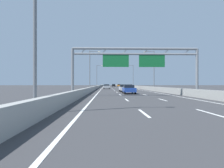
{
  "coord_description": "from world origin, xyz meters",
  "views": [
    {
      "loc": [
        -3.86,
        1.74,
        1.6
      ],
      "look_at": [
        -1.47,
        79.98,
        1.51
      ],
      "focal_mm": 32.05,
      "sensor_mm": 36.0,
      "label": 1
    }
  ],
  "objects_px": {
    "streetlamp_left_near": "(39,14)",
    "streetlamp_right_mid": "(153,68)",
    "streetlamp_right_far": "(133,75)",
    "red_car": "(130,87)",
    "blue_car": "(129,89)",
    "black_car": "(114,85)",
    "streetlamp_left_mid": "(91,68)",
    "streetlamp_left_far": "(97,75)",
    "orange_car": "(119,85)",
    "sign_gantry": "(135,59)",
    "silver_car": "(107,86)",
    "white_car": "(124,88)"
  },
  "relations": [
    {
      "from": "streetlamp_left_mid",
      "to": "black_car",
      "type": "bearing_deg",
      "value": 82.35
    },
    {
      "from": "orange_car",
      "to": "silver_car",
      "type": "bearing_deg",
      "value": -98.17
    },
    {
      "from": "streetlamp_right_mid",
      "to": "silver_car",
      "type": "distance_m",
      "value": 19.56
    },
    {
      "from": "streetlamp_left_far",
      "to": "silver_car",
      "type": "xyz_separation_m",
      "value": [
        3.82,
        -21.29,
        -4.65
      ]
    },
    {
      "from": "streetlamp_left_mid",
      "to": "streetlamp_right_mid",
      "type": "height_order",
      "value": "same"
    },
    {
      "from": "streetlamp_left_near",
      "to": "silver_car",
      "type": "xyz_separation_m",
      "value": [
        3.82,
        52.13,
        -4.65
      ]
    },
    {
      "from": "streetlamp_left_far",
      "to": "blue_car",
      "type": "relative_size",
      "value": 2.09
    },
    {
      "from": "streetlamp_right_mid",
      "to": "blue_car",
      "type": "relative_size",
      "value": 2.09
    },
    {
      "from": "streetlamp_right_far",
      "to": "blue_car",
      "type": "bearing_deg",
      "value": -98.3
    },
    {
      "from": "sign_gantry",
      "to": "streetlamp_right_mid",
      "type": "distance_m",
      "value": 22.88
    },
    {
      "from": "streetlamp_left_far",
      "to": "streetlamp_right_far",
      "type": "bearing_deg",
      "value": 0.0
    },
    {
      "from": "red_car",
      "to": "streetlamp_right_far",
      "type": "bearing_deg",
      "value": 79.93
    },
    {
      "from": "orange_car",
      "to": "black_car",
      "type": "bearing_deg",
      "value": -112.0
    },
    {
      "from": "streetlamp_right_mid",
      "to": "black_car",
      "type": "relative_size",
      "value": 2.16
    },
    {
      "from": "streetlamp_left_near",
      "to": "black_car",
      "type": "relative_size",
      "value": 2.16
    },
    {
      "from": "streetlamp_left_near",
      "to": "streetlamp_left_far",
      "type": "xyz_separation_m",
      "value": [
        0.0,
        73.42,
        0.0
      ]
    },
    {
      "from": "streetlamp_left_near",
      "to": "white_car",
      "type": "height_order",
      "value": "streetlamp_left_near"
    },
    {
      "from": "streetlamp_right_far",
      "to": "white_car",
      "type": "relative_size",
      "value": 2.03
    },
    {
      "from": "streetlamp_left_far",
      "to": "red_car",
      "type": "bearing_deg",
      "value": -63.81
    },
    {
      "from": "streetlamp_right_far",
      "to": "black_car",
      "type": "height_order",
      "value": "streetlamp_right_far"
    },
    {
      "from": "orange_car",
      "to": "white_car",
      "type": "xyz_separation_m",
      "value": [
        -3.62,
        -72.04,
        0.01
      ]
    },
    {
      "from": "streetlamp_right_far",
      "to": "streetlamp_left_near",
      "type": "bearing_deg",
      "value": -101.49
    },
    {
      "from": "orange_car",
      "to": "blue_car",
      "type": "distance_m",
      "value": 80.59
    },
    {
      "from": "streetlamp_right_mid",
      "to": "red_car",
      "type": "bearing_deg",
      "value": 105.37
    },
    {
      "from": "streetlamp_left_mid",
      "to": "streetlamp_left_far",
      "type": "height_order",
      "value": "same"
    },
    {
      "from": "streetlamp_left_near",
      "to": "streetlamp_left_mid",
      "type": "xyz_separation_m",
      "value": [
        0.0,
        36.71,
        0.0
      ]
    },
    {
      "from": "blue_car",
      "to": "white_car",
      "type": "height_order",
      "value": "white_car"
    },
    {
      "from": "streetlamp_left_near",
      "to": "streetlamp_right_far",
      "type": "distance_m",
      "value": 74.93
    },
    {
      "from": "streetlamp_left_mid",
      "to": "black_car",
      "type": "distance_m",
      "value": 57.24
    },
    {
      "from": "streetlamp_right_far",
      "to": "white_car",
      "type": "bearing_deg",
      "value": -99.86
    },
    {
      "from": "sign_gantry",
      "to": "streetlamp_left_far",
      "type": "distance_m",
      "value": 58.79
    },
    {
      "from": "streetlamp_right_far",
      "to": "blue_car",
      "type": "xyz_separation_m",
      "value": [
        -7.66,
        -52.49,
        -4.67
      ]
    },
    {
      "from": "orange_car",
      "to": "silver_car",
      "type": "height_order",
      "value": "silver_car"
    },
    {
      "from": "streetlamp_left_far",
      "to": "orange_car",
      "type": "bearing_deg",
      "value": 68.74
    },
    {
      "from": "streetlamp_left_near",
      "to": "silver_car",
      "type": "relative_size",
      "value": 2.08
    },
    {
      "from": "red_car",
      "to": "blue_car",
      "type": "bearing_deg",
      "value": -96.98
    },
    {
      "from": "streetlamp_left_far",
      "to": "streetlamp_left_near",
      "type": "bearing_deg",
      "value": -90.0
    },
    {
      "from": "streetlamp_right_far",
      "to": "silver_car",
      "type": "bearing_deg",
      "value": -117.55
    },
    {
      "from": "silver_car",
      "to": "white_car",
      "type": "distance_m",
      "value": 23.0
    },
    {
      "from": "streetlamp_left_near",
      "to": "streetlamp_right_mid",
      "type": "height_order",
      "value": "same"
    },
    {
      "from": "streetlamp_left_near",
      "to": "streetlamp_left_mid",
      "type": "height_order",
      "value": "same"
    },
    {
      "from": "orange_car",
      "to": "red_car",
      "type": "height_order",
      "value": "orange_car"
    },
    {
      "from": "streetlamp_left_far",
      "to": "orange_car",
      "type": "xyz_separation_m",
      "value": [
        10.9,
        28.01,
        -4.66
      ]
    },
    {
      "from": "streetlamp_left_near",
      "to": "silver_car",
      "type": "height_order",
      "value": "streetlamp_left_near"
    },
    {
      "from": "streetlamp_right_mid",
      "to": "silver_car",
      "type": "relative_size",
      "value": 2.08
    },
    {
      "from": "streetlamp_left_mid",
      "to": "streetlamp_right_mid",
      "type": "bearing_deg",
      "value": 0.0
    },
    {
      "from": "streetlamp_left_mid",
      "to": "orange_car",
      "type": "xyz_separation_m",
      "value": [
        10.9,
        64.72,
        -4.66
      ]
    },
    {
      "from": "streetlamp_left_mid",
      "to": "silver_car",
      "type": "relative_size",
      "value": 2.08
    },
    {
      "from": "streetlamp_right_mid",
      "to": "blue_car",
      "type": "height_order",
      "value": "streetlamp_right_mid"
    },
    {
      "from": "orange_car",
      "to": "streetlamp_right_far",
      "type": "bearing_deg",
      "value": -81.81
    }
  ]
}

